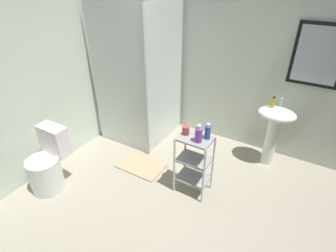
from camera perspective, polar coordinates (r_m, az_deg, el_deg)
The scene contains 13 objects.
ground_plane at distance 3.00m, azimuth 0.29°, elevation -19.43°, with size 4.20×4.20×0.02m, color #A69C87.
wall_back at distance 3.78m, azimuth 15.38°, elevation 13.76°, with size 4.20×0.14×2.50m.
wall_left at distance 3.43m, azimuth -27.73°, elevation 9.57°, with size 0.10×4.20×2.50m, color silver.
shower_stall at distance 4.01m, azimuth -5.59°, elevation 3.49°, with size 0.92×0.92×2.00m.
pedestal_sink at distance 3.62m, azimuth 21.94°, elevation 0.11°, with size 0.46×0.37×0.81m.
sink_faucet at distance 3.61m, azimuth 23.18°, elevation 4.78°, with size 0.03×0.03×0.10m, color silver.
toilet at distance 3.43m, azimuth -24.48°, elevation -7.71°, with size 0.37×0.49×0.76m.
storage_cart at distance 3.01m, azimuth 5.60°, elevation -7.43°, with size 0.38×0.28×0.74m.
hand_soap_bottle at distance 3.53m, azimuth 21.71°, elevation 4.76°, with size 0.05×0.05×0.14m.
conditioner_bottle_purple at distance 2.74m, azimuth 6.62°, elevation -1.86°, with size 0.08×0.08×0.20m.
shampoo_bottle_blue at distance 2.80m, azimuth 8.55°, elevation -1.29°, with size 0.06×0.06×0.18m.
rinse_cup at distance 2.87m, azimuth 3.85°, elevation -0.94°, with size 0.08×0.08×0.10m, color #B24742.
bath_mat at distance 3.63m, azimuth -5.81°, elevation -8.46°, with size 0.60×0.40×0.02m, color tan.
Camera 1 is at (0.97, -1.65, 2.30)m, focal length 28.28 mm.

